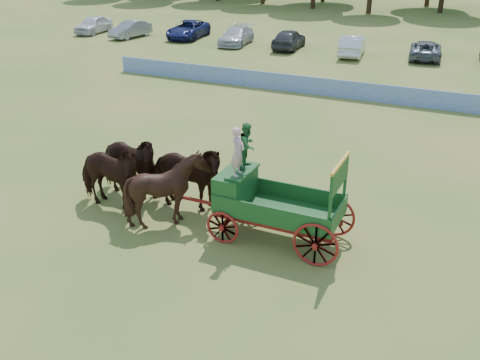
# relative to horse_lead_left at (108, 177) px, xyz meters

# --- Properties ---
(ground) EXTENTS (160.00, 160.00, 0.00)m
(ground) POSITION_rel_horse_lead_left_xyz_m (2.05, -0.91, -1.25)
(ground) COLOR olive
(ground) RESTS_ON ground
(horse_lead_left) EXTENTS (3.01, 1.48, 2.49)m
(horse_lead_left) POSITION_rel_horse_lead_left_xyz_m (0.00, 0.00, 0.00)
(horse_lead_left) COLOR black
(horse_lead_left) RESTS_ON ground
(horse_lead_right) EXTENTS (3.05, 1.59, 2.49)m
(horse_lead_right) POSITION_rel_horse_lead_left_xyz_m (0.00, 1.10, 0.00)
(horse_lead_right) COLOR black
(horse_lead_right) RESTS_ON ground
(horse_wheel_left) EXTENTS (2.29, 2.04, 2.50)m
(horse_wheel_left) POSITION_rel_horse_lead_left_xyz_m (2.40, 0.00, 0.00)
(horse_wheel_left) COLOR black
(horse_wheel_left) RESTS_ON ground
(horse_wheel_right) EXTENTS (3.05, 1.59, 2.49)m
(horse_wheel_right) POSITION_rel_horse_lead_left_xyz_m (2.40, 1.10, 0.00)
(horse_wheel_right) COLOR black
(horse_wheel_right) RESTS_ON ground
(farm_dray) EXTENTS (6.00, 2.00, 3.67)m
(farm_dray) POSITION_rel_horse_lead_left_xyz_m (5.38, 0.57, 0.34)
(farm_dray) COLOR #9E280F
(farm_dray) RESTS_ON ground
(sponsor_banner) EXTENTS (26.00, 0.08, 1.05)m
(sponsor_banner) POSITION_rel_horse_lead_left_xyz_m (1.05, 17.09, -0.72)
(sponsor_banner) COLOR #1C4599
(sponsor_banner) RESTS_ON ground
(parked_cars) EXTENTS (42.45, 7.21, 1.64)m
(parked_cars) POSITION_rel_horse_lead_left_xyz_m (-3.55, 29.62, -0.47)
(parked_cars) COLOR silver
(parked_cars) RESTS_ON ground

